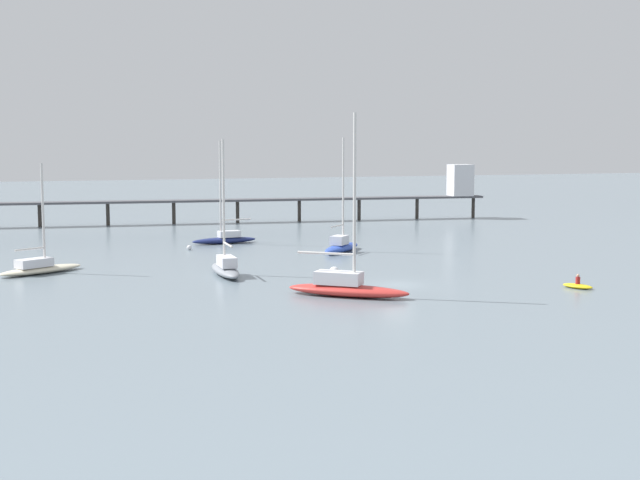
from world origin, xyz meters
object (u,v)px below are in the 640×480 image
object	(u,v)px
pier	(333,192)
mooring_buoy_far	(334,272)
dinghy_yellow	(578,286)
sailboat_blue	(341,245)
sailboat_gray	(226,266)
sailboat_cream	(39,266)
sailboat_red	(346,285)
sailboat_navy	(225,237)
mooring_buoy_outer	(189,248)

from	to	relation	value
pier	mooring_buoy_far	size ratio (longest dim) A/B	82.48
pier	dinghy_yellow	bearing A→B (deg)	-91.00
sailboat_blue	sailboat_gray	size ratio (longest dim) A/B	1.01
sailboat_cream	sailboat_blue	bearing A→B (deg)	10.78
mooring_buoy_far	sailboat_red	bearing A→B (deg)	-103.94
sailboat_navy	sailboat_blue	world-z (taller)	sailboat_blue
sailboat_blue	mooring_buoy_outer	size ratio (longest dim) A/B	22.23
sailboat_gray	sailboat_cream	size ratio (longest dim) A/B	1.22
pier	mooring_buoy_far	distance (m)	53.39
sailboat_navy	pier	bearing A→B (deg)	47.75
sailboat_gray	mooring_buoy_outer	distance (m)	18.66
pier	dinghy_yellow	world-z (taller)	pier
dinghy_yellow	mooring_buoy_far	size ratio (longest dim) A/B	3.11
sailboat_cream	sailboat_gray	bearing A→B (deg)	-22.54
pier	mooring_buoy_outer	world-z (taller)	pier
sailboat_red	dinghy_yellow	world-z (taller)	sailboat_red
sailboat_blue	mooring_buoy_far	bearing A→B (deg)	-111.82
pier	dinghy_yellow	distance (m)	61.99
sailboat_red	dinghy_yellow	distance (m)	18.80
sailboat_navy	sailboat_gray	world-z (taller)	sailboat_gray
sailboat_blue	sailboat_cream	bearing A→B (deg)	-169.22
sailboat_cream	mooring_buoy_outer	distance (m)	19.72
pier	sailboat_gray	world-z (taller)	sailboat_gray
sailboat_navy	sailboat_blue	bearing A→B (deg)	-48.63
dinghy_yellow	mooring_buoy_outer	xyz separation A→B (m)	(-24.90, 33.92, 0.05)
sailboat_cream	dinghy_yellow	distance (m)	45.73
pier	sailboat_cream	bearing A→B (deg)	-135.80
pier	sailboat_blue	xyz separation A→B (m)	(-11.11, -34.48, -3.37)
sailboat_red	sailboat_cream	distance (m)	28.94
sailboat_blue	mooring_buoy_outer	world-z (taller)	sailboat_blue
sailboat_gray	sailboat_cream	xyz separation A→B (m)	(-15.27, 6.34, -0.18)
sailboat_navy	sailboat_gray	size ratio (longest dim) A/B	0.99
sailboat_red	sailboat_blue	world-z (taller)	sailboat_red
mooring_buoy_outer	mooring_buoy_far	xyz separation A→B (m)	(8.53, -22.38, 0.18)
mooring_buoy_far	mooring_buoy_outer	bearing A→B (deg)	110.87
pier	sailboat_blue	size ratio (longest dim) A/B	6.17
sailboat_red	sailboat_cream	xyz separation A→B (m)	(-21.67, 19.19, -0.22)
sailboat_gray	sailboat_cream	world-z (taller)	sailboat_gray
sailboat_gray	mooring_buoy_far	world-z (taller)	sailboat_gray
sailboat_navy	mooring_buoy_outer	size ratio (longest dim) A/B	21.62
sailboat_navy	sailboat_gray	distance (m)	23.94
sailboat_navy	sailboat_cream	xyz separation A→B (m)	(-20.32, -17.07, -0.11)
pier	sailboat_red	world-z (taller)	sailboat_red
sailboat_red	sailboat_gray	size ratio (longest dim) A/B	1.16
sailboat_cream	pier	bearing A→B (deg)	44.20
sailboat_navy	sailboat_gray	bearing A→B (deg)	-102.17
sailboat_cream	sailboat_navy	bearing A→B (deg)	40.02
sailboat_navy	dinghy_yellow	xyz separation A→B (m)	(19.97, -38.68, -0.52)
sailboat_cream	dinghy_yellow	size ratio (longest dim) A/B	3.48
sailboat_blue	dinghy_yellow	size ratio (longest dim) A/B	4.29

